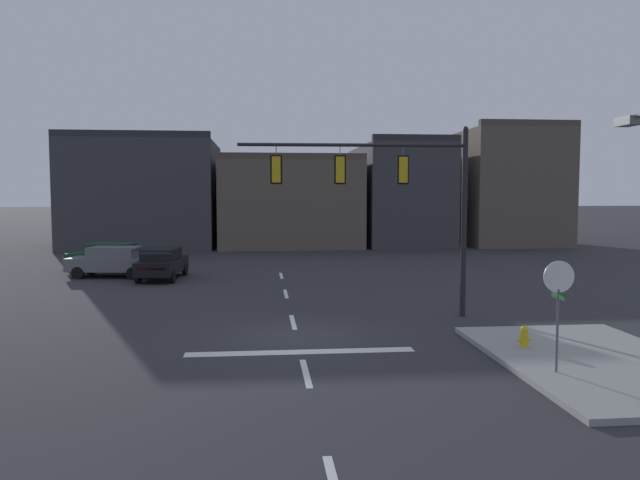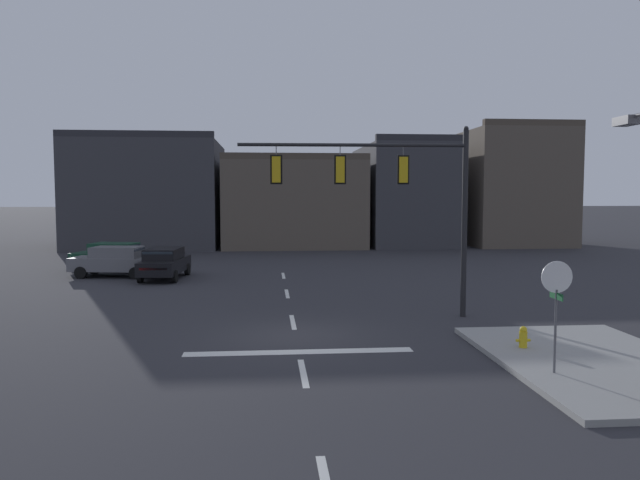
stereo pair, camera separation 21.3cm
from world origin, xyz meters
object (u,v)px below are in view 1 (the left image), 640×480
at_px(car_lot_middle, 162,263).
at_px(fire_hydrant, 524,341).
at_px(signal_mast_near_side, 391,186).
at_px(car_lot_farside, 112,261).
at_px(car_lot_nearside, 109,256).
at_px(stop_sign, 558,289).

relative_size(car_lot_middle, fire_hydrant, 6.10).
xyz_separation_m(signal_mast_near_side, car_lot_farside, (-12.47, 11.81, -3.81)).
bearing_deg(car_lot_nearside, fire_hydrant, -50.83).
distance_m(signal_mast_near_side, car_lot_nearside, 19.87).
relative_size(car_lot_nearside, car_lot_farside, 1.02).
distance_m(stop_sign, car_lot_middle, 21.98).
bearing_deg(stop_sign, signal_mast_near_side, 107.79).
bearing_deg(signal_mast_near_side, car_lot_farside, 136.55).
xyz_separation_m(signal_mast_near_side, stop_sign, (2.42, -7.54, -2.53)).
relative_size(signal_mast_near_side, car_lot_farside, 1.75).
height_order(car_lot_nearside, fire_hydrant, car_lot_nearside).
height_order(stop_sign, car_lot_nearside, stop_sign).
bearing_deg(car_lot_middle, signal_mast_near_side, -47.95).
bearing_deg(car_lot_farside, car_lot_middle, -20.92).
bearing_deg(car_lot_middle, car_lot_farside, 159.08).
xyz_separation_m(stop_sign, car_lot_nearside, (-15.64, 21.87, -1.29)).
bearing_deg(signal_mast_near_side, car_lot_middle, 132.05).
relative_size(car_lot_nearside, fire_hydrant, 6.29).
bearing_deg(fire_hydrant, car_lot_farside, 131.72).
bearing_deg(car_lot_middle, fire_hydrant, -52.15).
bearing_deg(car_lot_farside, car_lot_nearside, 106.56).
height_order(car_lot_middle, car_lot_farside, same).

